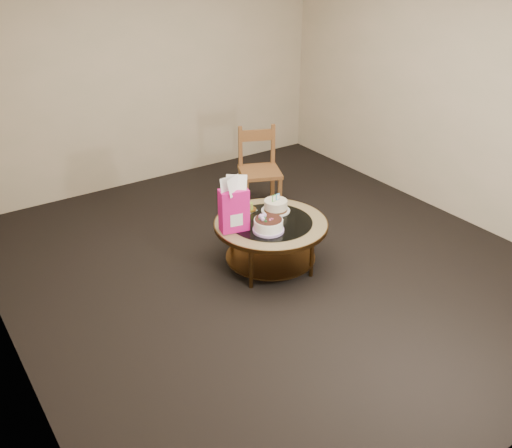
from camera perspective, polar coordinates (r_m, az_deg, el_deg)
ground at (r=5.29m, az=1.44°, el=-4.15°), size 5.00×5.00×0.00m
room_walls at (r=4.66m, az=1.67°, el=12.17°), size 4.52×5.02×2.61m
coffee_table at (r=5.10m, az=1.49°, el=-0.54°), size 1.02×1.02×0.46m
decorated_cake at (r=4.88m, az=1.23°, el=-0.15°), size 0.27×0.27×0.16m
cream_cake at (r=5.23m, az=1.98°, el=1.82°), size 0.26×0.26×0.17m
gift_bag at (r=4.82m, az=-2.24°, el=1.97°), size 0.27×0.22×0.49m
pillar_candle at (r=5.24m, az=-0.63°, el=1.62°), size 0.12×0.12×0.09m
dining_chair at (r=6.15m, az=0.33°, el=5.46°), size 0.55×0.55×0.91m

